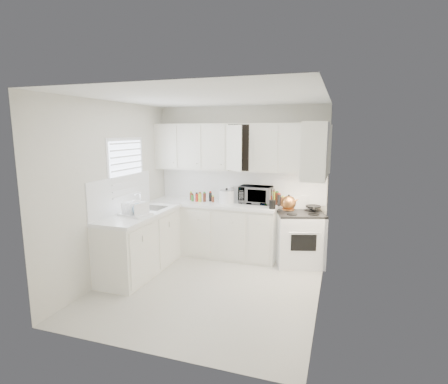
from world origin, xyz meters
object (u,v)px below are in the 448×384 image
at_px(stove, 300,231).
at_px(rice_cooker, 227,196).
at_px(dish_rack, 135,208).
at_px(tea_kettle, 289,202).
at_px(utensil_crock, 272,198).
at_px(microwave, 256,193).

bearing_deg(stove, rice_cooker, 162.38).
bearing_deg(dish_rack, rice_cooker, 65.76).
height_order(tea_kettle, utensil_crock, utensil_crock).
distance_m(stove, microwave, 0.98).
bearing_deg(stove, utensil_crock, -172.64).
height_order(tea_kettle, dish_rack, tea_kettle).
bearing_deg(tea_kettle, dish_rack, -149.62).
height_order(stove, tea_kettle, tea_kettle).
height_order(stove, utensil_crock, utensil_crock).
bearing_deg(rice_cooker, dish_rack, -134.70).
relative_size(microwave, dish_rack, 1.28).
xyz_separation_m(microwave, rice_cooker, (-0.48, -0.15, -0.05)).
bearing_deg(dish_rack, tea_kettle, 41.56).
xyz_separation_m(stove, tea_kettle, (-0.18, -0.16, 0.51)).
height_order(stove, rice_cooker, rice_cooker).
bearing_deg(microwave, rice_cooker, -161.70).
distance_m(stove, tea_kettle, 0.56).
relative_size(utensil_crock, dish_rack, 0.79).
distance_m(microwave, rice_cooker, 0.51).
bearing_deg(microwave, stove, -10.15).
xyz_separation_m(microwave, dish_rack, (-1.48, -1.44, -0.07)).
bearing_deg(rice_cooker, tea_kettle, -16.39).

